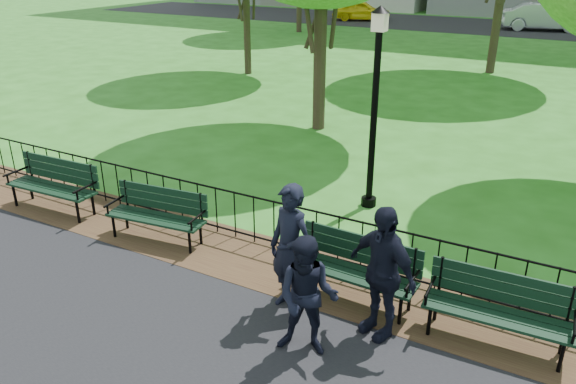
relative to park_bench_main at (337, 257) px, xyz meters
The scene contains 14 objects.
ground 1.38m from the park_bench_main, 95.88° to the right, with size 120.00×120.00×0.00m, color #29651A.
dirt_strip 0.70m from the park_bench_main, 114.10° to the left, with size 60.00×1.60×0.01m, color #341E15.
far_street 33.79m from the park_bench_main, 90.21° to the left, with size 70.00×9.00×0.01m, color black.
iron_fence 0.80m from the park_bench_main, 99.14° to the left, with size 24.06×0.06×1.00m.
park_bench_main is the anchor object (origin of this frame).
park_bench_left_a 3.48m from the park_bench_main, behind, with size 1.85×0.77×1.02m.
park_bench_left_b 6.08m from the park_bench_main, behind, with size 1.98×0.70×1.11m.
park_bench_right_a 2.28m from the park_bench_main, ahead, with size 1.87×0.65×1.05m.
lamppost 3.62m from the park_bench_main, 103.08° to the left, with size 0.35×0.35×3.86m.
person_left 0.83m from the park_bench_main, 124.94° to the right, with size 0.69×0.45×1.90m, color black.
person_mid 1.39m from the park_bench_main, 81.06° to the right, with size 0.79×0.41×1.62m, color black.
person_right 1.06m from the park_bench_main, 32.16° to the right, with size 1.09×0.45×1.86m, color black.
taxi 35.26m from the park_bench_main, 111.67° to the left, with size 1.65×4.10×1.40m, color yellow.
sedan_silver 33.31m from the park_bench_main, 91.60° to the left, with size 1.76×5.04×1.66m, color #B7B9BF.
Camera 1 is at (2.95, -5.34, 4.76)m, focal length 35.00 mm.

